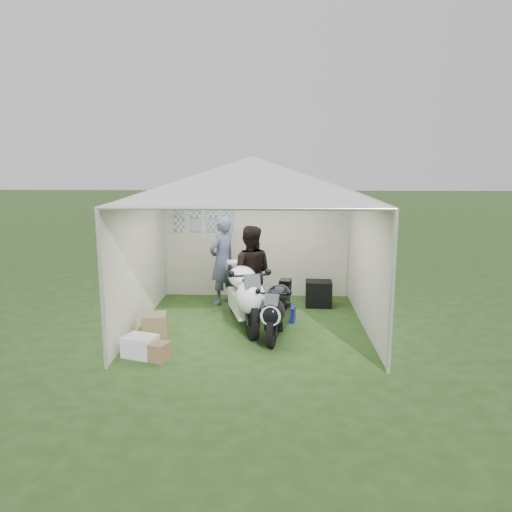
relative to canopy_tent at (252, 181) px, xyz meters
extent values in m
plane|color=#223F15|center=(0.00, -0.03, -2.58)|extent=(80.00, 80.00, 0.00)
cylinder|color=silver|center=(-2.00, -2.03, -1.43)|extent=(0.06, 0.06, 2.30)
cylinder|color=silver|center=(2.00, -2.03, -1.43)|extent=(0.06, 0.06, 2.30)
cylinder|color=silver|center=(-2.00, 1.97, -1.43)|extent=(0.06, 0.06, 2.30)
cylinder|color=silver|center=(2.00, 1.97, -1.43)|extent=(0.06, 0.06, 2.30)
cube|color=beige|center=(0.00, 1.97, -1.43)|extent=(4.00, 0.02, 2.30)
cube|color=beige|center=(-2.00, -0.03, -1.43)|extent=(0.02, 4.00, 2.30)
cube|color=beige|center=(2.00, -0.03, -1.43)|extent=(0.02, 4.00, 2.30)
pyramid|color=silver|center=(0.00, -0.03, 0.07)|extent=(5.66, 5.66, 0.70)
cube|color=#99A5B7|center=(-1.65, 1.95, -0.73)|extent=(0.22, 0.02, 0.28)
cube|color=#99A5B7|center=(-1.30, 1.95, -0.73)|extent=(0.22, 0.02, 0.28)
cube|color=#99A5B7|center=(-0.95, 1.95, -0.73)|extent=(0.22, 0.01, 0.28)
cube|color=#99A5B7|center=(-0.60, 1.95, -0.73)|extent=(0.22, 0.01, 0.28)
cube|color=#99A5B7|center=(-1.65, 1.95, -1.03)|extent=(0.22, 0.02, 0.28)
cube|color=#99A5B7|center=(-1.30, 1.95, -1.03)|extent=(0.22, 0.01, 0.28)
cube|color=#99A5B7|center=(-0.95, 1.95, -1.03)|extent=(0.22, 0.02, 0.28)
cube|color=#99A5B7|center=(-0.60, 1.95, -1.03)|extent=(0.22, 0.01, 0.28)
cylinder|color=#D8590C|center=(0.20, 1.94, -0.63)|extent=(3.20, 0.02, 0.02)
cylinder|color=black|center=(0.03, -0.77, -2.24)|extent=(0.28, 0.68, 0.67)
cylinder|color=black|center=(-0.37, 0.75, -2.24)|extent=(0.33, 0.69, 0.67)
cube|color=white|center=(-0.15, -0.06, -2.15)|extent=(0.64, 1.12, 0.33)
ellipsoid|color=white|center=(0.01, -0.66, -1.88)|extent=(0.66, 0.78, 0.56)
ellipsoid|color=white|center=(-0.18, 0.04, -1.70)|extent=(0.65, 0.79, 0.39)
cube|color=black|center=(-0.29, 0.48, -1.77)|extent=(0.45, 0.72, 0.16)
cube|color=white|center=(-0.39, 0.83, -1.68)|extent=(0.32, 0.39, 0.20)
cube|color=black|center=(-0.27, 0.37, -1.96)|extent=(0.26, 0.62, 0.11)
cube|color=#3F474C|center=(0.04, -0.79, -1.59)|extent=(0.30, 0.22, 0.23)
cylinder|color=black|center=(0.36, -1.13, -2.31)|extent=(0.18, 0.54, 0.54)
cylinder|color=black|center=(0.59, 0.11, -2.31)|extent=(0.23, 0.55, 0.54)
cube|color=black|center=(0.47, -0.56, -2.23)|extent=(0.45, 0.89, 0.27)
ellipsoid|color=black|center=(0.38, -1.04, -2.02)|extent=(0.49, 0.60, 0.45)
ellipsoid|color=black|center=(0.48, -0.47, -1.88)|extent=(0.49, 0.61, 0.32)
cube|color=black|center=(0.55, -0.11, -1.93)|extent=(0.33, 0.57, 0.13)
cube|color=black|center=(0.60, 0.18, -1.86)|extent=(0.24, 0.30, 0.16)
cube|color=maroon|center=(0.53, -0.20, -2.08)|extent=(0.18, 0.50, 0.09)
cube|color=#3F474C|center=(0.36, -1.15, -1.79)|extent=(0.23, 0.17, 0.19)
cylinder|color=white|center=(0.34, -1.23, -2.02)|extent=(0.32, 0.08, 0.32)
cube|color=#1D23AB|center=(0.60, 0.19, -2.44)|extent=(0.40, 0.29, 0.27)
imported|color=black|center=(-0.06, 0.38, -1.70)|extent=(0.91, 0.73, 1.76)
imported|color=slate|center=(-0.66, 1.32, -1.67)|extent=(0.75, 0.79, 1.81)
cube|color=black|center=(1.30, 1.20, -2.31)|extent=(0.54, 0.44, 0.52)
cube|color=silver|center=(-1.63, -1.55, -2.42)|extent=(0.57, 0.51, 0.32)
cube|color=brown|center=(-1.63, -0.63, -2.39)|extent=(0.49, 0.49, 0.37)
cube|color=#B1B7BA|center=(-1.75, -1.35, -2.47)|extent=(0.33, 0.28, 0.22)
cube|color=brown|center=(-1.38, -1.67, -2.44)|extent=(0.48, 0.41, 0.27)
camera|label=1|loc=(0.39, -8.64, 0.37)|focal=35.00mm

